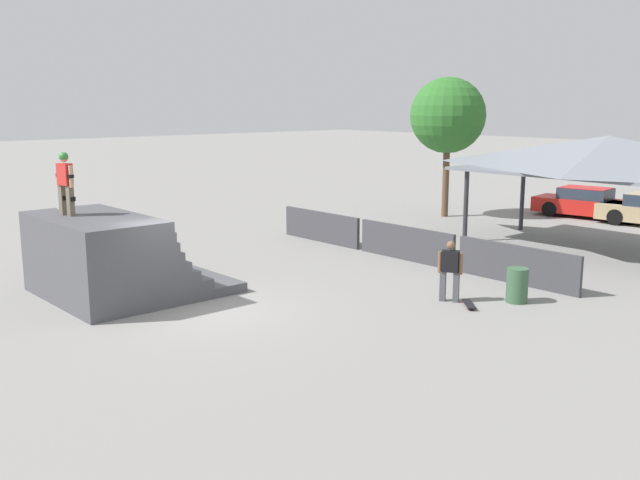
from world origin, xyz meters
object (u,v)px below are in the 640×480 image
Objects in this scene: tree_beside_pavilion at (448,116)px; trash_bin at (517,285)px; skater_on_deck at (65,179)px; parked_car_red at (587,203)px; skateboard_on_deck at (65,210)px; skateboard_on_ground at (469,305)px; bystander_walking at (450,268)px.

tree_beside_pavilion reaches higher than trash_bin.
skater_on_deck is 0.35× the size of parked_car_red.
tree_beside_pavilion reaches higher than skater_on_deck.
parked_car_red reaches higher than trash_bin.
parked_car_red is at bearing 92.10° from skateboard_on_deck.
skateboard_on_deck is 21.53m from parked_car_red.
tree_beside_pavilion is (-1.93, 17.17, 1.30)m from skater_on_deck.
skater_on_deck is 10.27m from skateboard_on_ground.
skater_on_deck is 0.27× the size of tree_beside_pavilion.
parked_car_red is at bearing 72.76° from skater_on_deck.
bystander_walking is 1.01m from skateboard_on_ground.
trash_bin is at bearing 52.83° from skateboard_on_deck.
skater_on_deck is 17.32m from tree_beside_pavilion.
skater_on_deck reaches higher than parked_car_red.
parked_car_red is at bearing -101.99° from bystander_walking.
tree_beside_pavilion reaches higher than parked_car_red.
tree_beside_pavilion is at bearing 85.14° from skater_on_deck.
skateboard_on_ground is 14.52m from tree_beside_pavilion.
skateboard_on_ground is (7.71, 6.56, -2.06)m from skateboard_on_deck.
skateboard_on_ground is at bearing -112.59° from trash_bin.
parked_car_red is (2.73, 21.30, -1.52)m from skateboard_on_deck.
skater_on_deck is 11.35m from trash_bin.
skater_on_deck is at bearing -134.29° from trash_bin.
trash_bin is 0.19× the size of parked_car_red.
skateboard_on_deck reaches higher than skateboard_on_ground.
tree_beside_pavilion is at bearing -79.22° from bystander_walking.
skateboard_on_deck is at bearing -105.43° from parked_car_red.
trash_bin is at bearing -76.07° from parked_car_red.
skateboard_on_ground is at bearing 31.62° from skater_on_deck.
skater_on_deck is at bearing -83.58° from tree_beside_pavilion.
skater_on_deck is 21.69m from parked_car_red.
skateboard_on_deck is 0.19× the size of parked_car_red.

